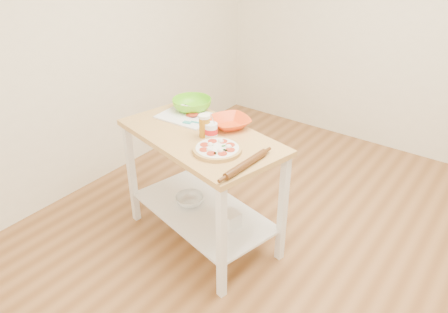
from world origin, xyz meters
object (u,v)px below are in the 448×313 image
Objects in this scene: spatula at (193,122)px; orange_bowl at (230,122)px; green_bowl at (192,105)px; rolling_pin at (246,164)px; prep_island at (202,166)px; shelf_bin at (230,220)px; pizza at (217,149)px; shelf_glass_bowl at (190,200)px; cutting_board at (187,116)px; knife at (193,109)px; beer_pint at (205,126)px; yogurt_tub at (211,131)px.

orange_bowl reaches higher than spatula.
rolling_pin is at bearing -29.97° from green_bowl.
prep_island is 11.15× the size of shelf_bin.
pizza is 1.44× the size of shelf_glass_bowl.
orange_bowl is 0.41m from green_bowl.
orange_bowl is 0.69m from shelf_bin.
shelf_glass_bowl is at bearing -53.31° from cutting_board.
shelf_bin is at bearing -19.29° from knife.
pizza reaches higher than shelf_glass_bowl.
green_bowl is at bearing 143.67° from pizza.
knife is 0.89m from shelf_bin.
pizza is 0.61m from shelf_bin.
prep_island is 0.60m from rolling_pin.
orange_bowl reaches higher than shelf_glass_bowl.
green_bowl is at bearing 151.88° from shelf_bin.
green_bowl is 0.73m from shelf_glass_bowl.
prep_island is 4.12× the size of pizza.
knife is 0.45m from beer_pint.
shelf_glass_bowl is (-0.22, 0.00, -0.66)m from yogurt_tub.
yogurt_tub is 0.87× the size of shelf_glass_bowl.
rolling_pin reaches higher than spatula.
beer_pint is (0.35, -0.29, 0.06)m from knife.
knife is 1.24× the size of shelf_glass_bowl.
rolling_pin reaches higher than shelf_glass_bowl.
cutting_board reaches higher than knife.
pizza is 0.76× the size of cutting_board.
cutting_board is at bearing 155.37° from rolling_pin.
spatula is 0.26m from green_bowl.
yogurt_tub is at bearing -34.89° from green_bowl.
rolling_pin is (0.82, -0.47, -0.02)m from green_bowl.
knife is at bearing 137.60° from prep_island.
shelf_bin is (0.04, 0.09, -0.60)m from pizza.
knife is 0.48m from yogurt_tub.
spatula is (-0.15, 0.09, 0.27)m from prep_island.
rolling_pin is (0.65, -0.27, 0.01)m from spatula.
shelf_glass_bowl is at bearing 179.74° from yogurt_tub.
spatula is 0.49× the size of green_bowl.
yogurt_tub is (0.09, -0.00, 0.30)m from prep_island.
shelf_glass_bowl is at bearing 179.64° from prep_island.
orange_bowl is (0.36, 0.05, 0.03)m from cutting_board.
green_bowl reaches higher than spatula.
pizza is 1.66× the size of yogurt_tub.
prep_island is 0.52m from green_bowl.
orange_bowl is 2.39× the size of shelf_bin.
knife reaches higher than prep_island.
yogurt_tub reaches higher than rolling_pin.
shelf_bin is (0.28, -0.04, -0.33)m from prep_island.
shelf_bin is (0.41, -0.04, 0.02)m from shelf_glass_bowl.
shelf_glass_bowl is 1.88× the size of shelf_bin.
pizza is 0.74m from shelf_glass_bowl.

